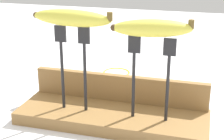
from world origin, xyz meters
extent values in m
plane|color=silver|center=(0.00, 0.00, 0.00)|extent=(3.00, 3.00, 0.00)
cube|color=olive|center=(0.00, 0.00, 0.01)|extent=(0.43, 0.14, 0.03)
cube|color=olive|center=(0.00, 0.06, 0.06)|extent=(0.42, 0.02, 0.06)
cylinder|color=black|center=(-0.11, -0.01, 0.11)|extent=(0.01, 0.01, 0.16)
cube|color=black|center=(-0.11, -0.01, 0.20)|extent=(0.03, 0.01, 0.04)
cylinder|color=black|center=(-0.06, -0.01, 0.11)|extent=(0.01, 0.01, 0.16)
cube|color=black|center=(-0.06, -0.01, 0.20)|extent=(0.03, 0.01, 0.04)
cylinder|color=black|center=(0.05, -0.01, 0.10)|extent=(0.01, 0.01, 0.15)
cube|color=black|center=(0.05, -0.01, 0.19)|extent=(0.03, 0.01, 0.04)
cylinder|color=black|center=(0.12, -0.01, 0.10)|extent=(0.01, 0.01, 0.15)
cube|color=black|center=(0.12, -0.01, 0.19)|extent=(0.03, 0.01, 0.04)
ellipsoid|color=#DBD147|center=(-0.09, -0.01, 0.24)|extent=(0.19, 0.06, 0.04)
cylinder|color=brown|center=(0.00, -0.02, 0.25)|extent=(0.01, 0.01, 0.02)
sphere|color=#3F2D19|center=(-0.17, 0.00, 0.24)|extent=(0.01, 0.01, 0.01)
ellipsoid|color=#DBD147|center=(0.09, -0.01, 0.23)|extent=(0.17, 0.07, 0.04)
cylinder|color=brown|center=(0.16, 0.01, 0.24)|extent=(0.01, 0.01, 0.02)
sphere|color=#3F2D19|center=(0.01, -0.03, 0.23)|extent=(0.01, 0.01, 0.01)
torus|color=gold|center=(-0.08, 0.33, 0.00)|extent=(0.09, 0.09, 0.01)
camera|label=1|loc=(0.20, -0.68, 0.38)|focal=55.74mm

